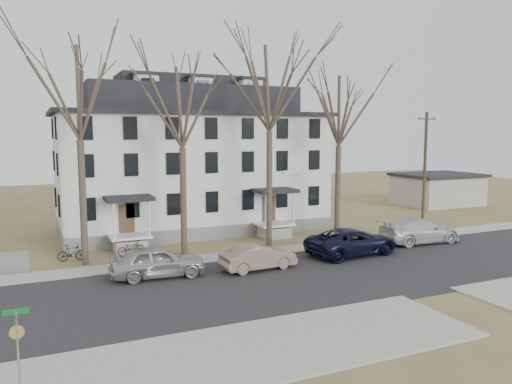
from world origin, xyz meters
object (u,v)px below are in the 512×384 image
bicycle_right (72,254)px  street_sign (17,337)px  utility_pole_far (425,164)px  car_white (419,231)px  car_silver (158,262)px  car_navy (352,242)px  tree_mid_right (339,106)px  bicycle_left (131,248)px  boarding_house (191,162)px  tree_center (270,81)px  tree_mid_left (182,102)px  car_tan (258,258)px  tree_far_left (78,86)px

bicycle_right → street_sign: 15.62m
utility_pole_far → car_white: 11.69m
car_white → car_silver: bearing=94.8°
car_navy → street_sign: street_sign is taller
car_silver → car_navy: size_ratio=0.83×
tree_mid_right → utility_pole_far: size_ratio=1.34×
bicycle_left → car_white: bearing=-117.8°
tree_mid_right → street_sign: size_ratio=5.00×
car_silver → utility_pole_far: bearing=-67.7°
car_navy → car_white: (6.30, 0.95, 0.02)m
boarding_house → tree_center: 10.39m
tree_center → bicycle_right: 16.54m
utility_pole_far → bicycle_right: bearing=-173.9°
tree_mid_right → street_sign: tree_mid_right is taller
car_navy → bicycle_right: 17.19m
car_white → bicycle_right: (-22.54, 4.66, -0.37)m
bicycle_left → car_navy: bearing=-127.8°
tree_mid_left → tree_center: bearing=0.0°
car_silver → car_navy: 12.31m
utility_pole_far → bicycle_left: utility_pole_far is taller
car_white → street_sign: bearing=115.6°
car_tan → utility_pole_far: bearing=-69.9°
car_navy → bicycle_left: size_ratio=3.41×
bicycle_right → utility_pole_far: bearing=-82.5°
bicycle_right → car_tan: bearing=-122.2°
tree_far_left → car_white: size_ratio=2.31×
boarding_house → bicycle_right: size_ratio=12.65×
tree_far_left → street_sign: 17.09m
car_silver → car_tan: (5.50, -0.86, -0.13)m
car_silver → street_sign: street_sign is taller
car_tan → tree_mid_left: bearing=23.2°
car_white → tree_center: bearing=72.1°
bicycle_left → boarding_house: bearing=-54.8°
boarding_house → utility_pole_far: boarding_house is taller
bicycle_left → bicycle_right: bearing=76.3°
tree_far_left → utility_pole_far: 30.29m
street_sign → utility_pole_far: bearing=31.8°
tree_center → street_sign: size_ratio=5.76×
tree_mid_left → street_sign: (-9.25, -14.38, -7.91)m
tree_far_left → bicycle_right: bearing=124.2°
car_tan → bicycle_left: (-5.93, 6.30, -0.26)m
tree_mid_left → street_sign: size_ratio=5.00×
tree_mid_right → tree_center: bearing=180.0°
utility_pole_far → bicycle_left: 27.22m
tree_mid_left → bicycle_right: 11.33m
car_white → utility_pole_far: bearing=-41.6°
tree_mid_left → tree_center: 6.18m
tree_far_left → utility_pole_far: (29.50, 4.20, -5.44)m
utility_pole_far → car_white: utility_pole_far is taller
tree_mid_right → street_sign: 26.45m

